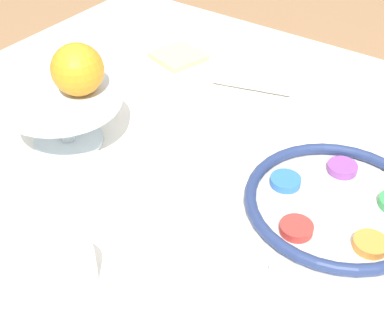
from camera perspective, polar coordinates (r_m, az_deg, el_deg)
dining_table at (r=1.26m, az=1.30°, el=-12.37°), size 1.28×1.07×0.72m
seder_plate at (r=0.90m, az=15.22°, el=-4.95°), size 0.30×0.30×0.03m
fruit_stand at (r=1.00m, az=-13.71°, el=5.72°), size 0.22×0.22×0.12m
orange_fruit at (r=0.94m, az=-12.12°, el=9.01°), size 0.09×0.09×0.09m
bread_plate at (r=1.29m, az=-1.47°, el=10.36°), size 0.15×0.15×0.02m
napkin_roll at (r=1.18m, az=6.52°, el=8.16°), size 0.18×0.09×0.05m
cup_near at (r=1.15m, az=-19.44°, el=5.37°), size 0.07×0.07×0.06m
cup_mid at (r=0.78m, az=-12.83°, el=-11.63°), size 0.07×0.07×0.06m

